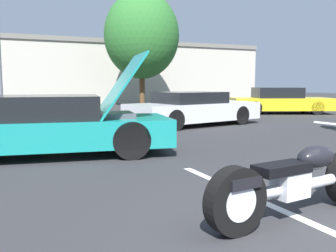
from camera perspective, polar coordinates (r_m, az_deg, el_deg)
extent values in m
cube|color=white|center=(4.35, 18.39, -12.71)|extent=(0.12, 4.86, 0.01)
cube|color=beige|center=(27.19, -17.80, 7.92)|extent=(32.00, 4.00, 4.40)
cube|color=slate|center=(27.32, -17.96, 12.22)|extent=(32.00, 4.20, 0.30)
cylinder|color=brown|center=(22.50, -3.97, 5.88)|extent=(0.32, 0.32, 2.30)
ellipsoid|color=#2D702D|center=(22.67, -4.03, 13.61)|extent=(4.41, 4.41, 5.07)
cylinder|color=black|center=(3.59, 10.26, -11.18)|extent=(0.66, 0.23, 0.65)
cylinder|color=silver|center=(3.59, 10.26, -11.18)|extent=(0.37, 0.21, 0.36)
cylinder|color=silver|center=(4.19, 19.26, -8.63)|extent=(1.47, 0.28, 0.12)
cube|color=silver|center=(4.08, 18.11, -8.40)|extent=(0.38, 0.28, 0.28)
ellipsoid|color=black|center=(4.33, 21.59, -4.44)|extent=(0.53, 0.33, 0.26)
cube|color=black|center=(3.95, 16.97, -6.19)|extent=(0.65, 0.33, 0.10)
cube|color=black|center=(3.57, 10.84, -8.31)|extent=(0.38, 0.26, 0.10)
cylinder|color=silver|center=(4.00, 14.38, -10.10)|extent=(1.13, 0.21, 0.09)
cube|color=teal|center=(7.62, -16.77, -0.90)|extent=(4.67, 2.48, 0.53)
cube|color=black|center=(7.58, -18.24, 2.73)|extent=(2.24, 1.87, 0.45)
cylinder|color=black|center=(6.97, -5.61, -2.18)|extent=(0.74, 0.34, 0.71)
cylinder|color=black|center=(8.43, -7.19, -0.68)|extent=(0.74, 0.34, 0.71)
cube|color=teal|center=(7.61, -7.39, 6.11)|extent=(1.19, 1.71, 1.29)
cube|color=#4C4C51|center=(7.64, -7.66, 1.03)|extent=(0.76, 1.03, 0.28)
cube|color=silver|center=(12.59, 3.98, 2.23)|extent=(4.86, 2.67, 0.58)
cube|color=black|center=(12.45, 3.35, 4.36)|extent=(2.35, 1.99, 0.37)
cylinder|color=black|center=(13.03, 11.01, 1.62)|extent=(0.67, 0.34, 0.64)
cylinder|color=black|center=(14.13, 6.33, 2.08)|extent=(0.67, 0.34, 0.64)
cylinder|color=black|center=(11.10, 0.98, 0.90)|extent=(0.67, 0.34, 0.64)
cylinder|color=black|center=(12.38, -3.43, 1.48)|extent=(0.67, 0.34, 0.64)
cube|color=yellow|center=(18.29, 16.76, 3.27)|extent=(4.89, 3.54, 0.56)
cube|color=black|center=(18.22, 16.27, 4.90)|extent=(2.54, 2.36, 0.48)
cylinder|color=black|center=(18.01, 21.80, 2.58)|extent=(0.65, 0.45, 0.61)
cylinder|color=black|center=(19.54, 19.93, 2.93)|extent=(0.65, 0.45, 0.61)
cylinder|color=black|center=(17.12, 13.12, 2.69)|extent=(0.65, 0.45, 0.61)
cylinder|color=black|center=(18.72, 11.89, 3.04)|extent=(0.65, 0.45, 0.61)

